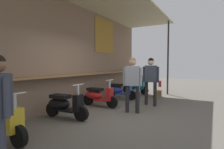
{
  "coord_description": "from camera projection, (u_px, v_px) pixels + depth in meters",
  "views": [
    {
      "loc": [
        -4.4,
        -2.5,
        1.47
      ],
      "look_at": [
        1.6,
        0.91,
        1.1
      ],
      "focal_mm": 29.08,
      "sensor_mm": 36.0,
      "label": 1
    }
  ],
  "objects": [
    {
      "name": "market_stall_facade",
      "position": [
        63.0,
        45.0,
        5.93
      ],
      "size": [
        11.46,
        2.71,
        3.84
      ],
      "color": "#7F6651",
      "rests_on": "ground_plane"
    },
    {
      "name": "scooter_blue",
      "position": [
        119.0,
        90.0,
        7.81
      ],
      "size": [
        0.46,
        1.4,
        0.97
      ],
      "rotation": [
        0.0,
        0.0,
        -1.53
      ],
      "color": "#233D9E",
      "rests_on": "ground_plane"
    },
    {
      "name": "ground_plane",
      "position": [
        112.0,
        117.0,
        5.14
      ],
      "size": [
        32.09,
        32.09,
        0.0
      ],
      "primitive_type": "plane",
      "color": "#605B54"
    },
    {
      "name": "scooter_teal",
      "position": [
        134.0,
        86.0,
        9.25
      ],
      "size": [
        0.49,
        1.4,
        0.97
      ],
      "rotation": [
        0.0,
        0.0,
        -1.64
      ],
      "color": "#197075",
      "rests_on": "ground_plane"
    },
    {
      "name": "scooter_black",
      "position": [
        64.0,
        104.0,
        4.97
      ],
      "size": [
        0.48,
        1.4,
        0.97
      ],
      "rotation": [
        0.0,
        0.0,
        -1.51
      ],
      "color": "black",
      "rests_on": "ground_plane"
    },
    {
      "name": "shopper_with_handbag",
      "position": [
        151.0,
        76.0,
        6.54
      ],
      "size": [
        0.39,
        0.67,
        1.72
      ],
      "rotation": [
        0.0,
        0.0,
        0.25
      ],
      "color": "#232328",
      "rests_on": "ground_plane"
    },
    {
      "name": "shopper_passing",
      "position": [
        132.0,
        79.0,
        5.53
      ],
      "size": [
        0.31,
        0.56,
        1.7
      ],
      "rotation": [
        0.0,
        0.0,
        0.28
      ],
      "color": "#232328",
      "rests_on": "ground_plane"
    },
    {
      "name": "merchandise_crate",
      "position": [
        158.0,
        94.0,
        8.33
      ],
      "size": [
        0.47,
        0.41,
        0.3
      ],
      "primitive_type": "cube",
      "rotation": [
        0.0,
        0.0,
        0.18
      ],
      "color": "olive",
      "rests_on": "ground_plane"
    },
    {
      "name": "scooter_yellow",
      "position": [
        0.0,
        121.0,
        3.49
      ],
      "size": [
        0.46,
        1.4,
        0.97
      ],
      "rotation": [
        0.0,
        0.0,
        -1.56
      ],
      "color": "gold",
      "rests_on": "ground_plane"
    },
    {
      "name": "scooter_red",
      "position": [
        98.0,
        95.0,
        6.41
      ],
      "size": [
        0.46,
        1.4,
        0.97
      ],
      "rotation": [
        0.0,
        0.0,
        -1.57
      ],
      "color": "red",
      "rests_on": "ground_plane"
    }
  ]
}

